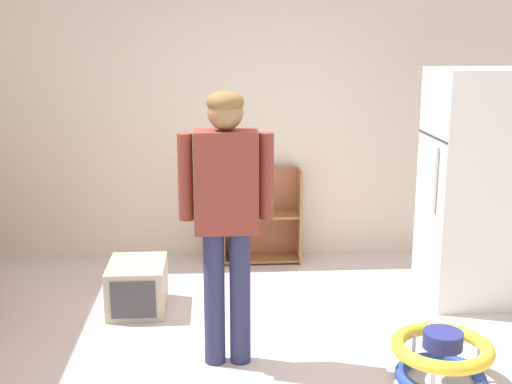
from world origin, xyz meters
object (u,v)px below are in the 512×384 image
Objects in this scene: standing_person at (226,204)px; baby_walker at (442,357)px; bookshelf at (250,221)px; pet_carrier at (137,286)px; refrigerator at (475,187)px.

baby_walker is at bearing -14.84° from standing_person.
bookshelf is 1.41× the size of baby_walker.
bookshelf is at bearing 49.65° from pet_carrier.
bookshelf is (-1.66, 0.98, -0.51)m from refrigerator.
standing_person is at bearing -153.26° from refrigerator.
pet_carrier is (-2.57, -0.08, -0.71)m from refrigerator.
refrigerator is at bearing -30.62° from bookshelf.
bookshelf reaches higher than baby_walker.
bookshelf is at bearing 82.83° from standing_person.
refrigerator reaches higher than baby_walker.
bookshelf is at bearing 114.06° from baby_walker.
standing_person is 2.83× the size of baby_walker.
standing_person reaches higher than pet_carrier.
baby_walker is (-0.64, -1.30, -0.73)m from refrigerator.
refrigerator is 3.22× the size of pet_carrier.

